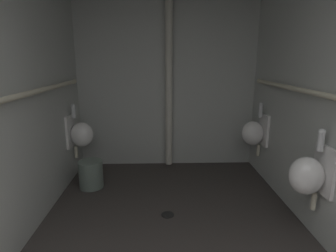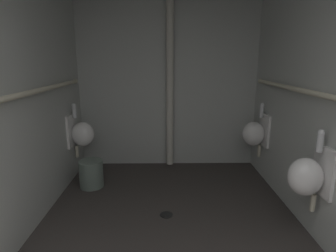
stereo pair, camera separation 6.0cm
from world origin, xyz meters
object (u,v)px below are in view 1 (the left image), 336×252
Objects in this scene: urinal_right_far at (254,132)px; urinal_left_mid at (80,134)px; urinal_right_mid at (309,174)px; standpipe_back_wall at (169,78)px; floor_drain at (168,214)px; waste_bin at (91,174)px.

urinal_left_mid is at bearing 179.86° from urinal_right_far.
urinal_right_mid is (2.38, -1.43, 0.00)m from urinal_left_mid.
urinal_left_mid is at bearing -159.68° from standpipe_back_wall.
floor_drain is at bearing -40.42° from urinal_left_mid.
urinal_right_far reaches higher than waste_bin.
urinal_right_mid is 1.46m from floor_drain.
urinal_right_far reaches higher than floor_drain.
waste_bin is at bearing -172.82° from urinal_right_far.
floor_drain is at bearing -141.47° from urinal_right_far.
urinal_right_far is at bearing 7.18° from waste_bin.
urinal_left_mid and urinal_right_far have the same top height.
urinal_left_mid reaches higher than floor_drain.
urinal_right_far is at bearing -0.14° from urinal_left_mid.
waste_bin is at bearing 152.48° from urinal_right_mid.
waste_bin is at bearing 144.34° from floor_drain.
urinal_right_mid is 0.28× the size of standpipe_back_wall.
urinal_right_mid reaches higher than waste_bin.
urinal_right_mid is at bearing -90.00° from urinal_right_far.
urinal_left_mid reaches higher than waste_bin.
urinal_right_far is at bearing 90.00° from urinal_right_mid.
urinal_left_mid is 1.65m from floor_drain.
waste_bin is at bearing -144.76° from standpipe_back_wall.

